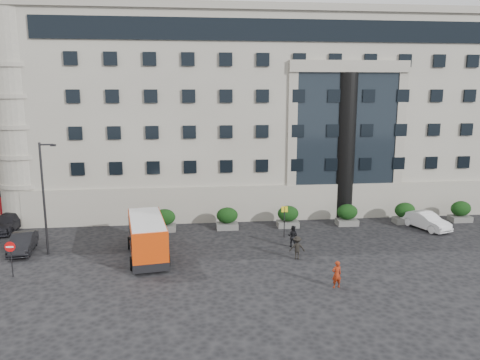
# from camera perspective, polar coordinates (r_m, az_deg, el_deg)

# --- Properties ---
(ground) EXTENTS (120.00, 120.00, 0.00)m
(ground) POSITION_cam_1_polar(r_m,az_deg,el_deg) (32.18, -2.56, -10.05)
(ground) COLOR black
(ground) RESTS_ON ground
(civic_building) EXTENTS (44.00, 24.00, 18.00)m
(civic_building) POSITION_cam_1_polar(r_m,az_deg,el_deg) (52.63, 2.35, 8.20)
(civic_building) COLOR gray
(civic_building) RESTS_ON ground
(entrance_column) EXTENTS (1.80, 1.80, 13.00)m
(entrance_column) POSITION_cam_1_polar(r_m,az_deg,el_deg) (42.90, 12.67, 3.96)
(entrance_column) COLOR black
(entrance_column) RESTS_ON ground
(apartment_far) EXTENTS (13.00, 13.00, 22.00)m
(apartment_far) POSITION_cam_1_polar(r_m,az_deg,el_deg) (72.47, -26.96, 9.38)
(apartment_far) COLOR #7F634A
(apartment_far) RESTS_ON ground
(hedge_a) EXTENTS (1.80, 1.26, 1.84)m
(hedge_a) POSITION_cam_1_polar(r_m,az_deg,el_deg) (39.30, -9.18, -4.84)
(hedge_a) COLOR #545451
(hedge_a) RESTS_ON ground
(hedge_b) EXTENTS (1.80, 1.26, 1.84)m
(hedge_b) POSITION_cam_1_polar(r_m,az_deg,el_deg) (39.36, -1.57, -4.67)
(hedge_b) COLOR #545451
(hedge_b) RESTS_ON ground
(hedge_c) EXTENTS (1.80, 1.26, 1.84)m
(hedge_c) POSITION_cam_1_polar(r_m,az_deg,el_deg) (40.10, 5.87, -4.43)
(hedge_c) COLOR #545451
(hedge_c) RESTS_ON ground
(hedge_d) EXTENTS (1.80, 1.26, 1.84)m
(hedge_d) POSITION_cam_1_polar(r_m,az_deg,el_deg) (41.49, 12.93, -4.13)
(hedge_d) COLOR #545451
(hedge_d) RESTS_ON ground
(hedge_e) EXTENTS (1.80, 1.26, 1.84)m
(hedge_e) POSITION_cam_1_polar(r_m,az_deg,el_deg) (43.46, 19.44, -3.80)
(hedge_e) COLOR #545451
(hedge_e) RESTS_ON ground
(hedge_f) EXTENTS (1.80, 1.26, 1.84)m
(hedge_f) POSITION_cam_1_polar(r_m,az_deg,el_deg) (45.94, 25.30, -3.46)
(hedge_f) COLOR #545451
(hedge_f) RESTS_ON ground
(street_lamp) EXTENTS (1.16, 0.18, 8.00)m
(street_lamp) POSITION_cam_1_polar(r_m,az_deg,el_deg) (35.21, -22.75, -1.64)
(street_lamp) COLOR #262628
(street_lamp) RESTS_ON ground
(bus_stop_sign) EXTENTS (0.50, 0.08, 2.52)m
(bus_stop_sign) POSITION_cam_1_polar(r_m,az_deg,el_deg) (37.07, 5.44, -4.42)
(bus_stop_sign) COLOR #262628
(bus_stop_sign) RESTS_ON ground
(no_entry_sign) EXTENTS (0.64, 0.16, 2.32)m
(no_entry_sign) POSITION_cam_1_polar(r_m,az_deg,el_deg) (32.54, -26.18, -7.88)
(no_entry_sign) COLOR #262628
(no_entry_sign) RESTS_ON ground
(minibus) EXTENTS (3.32, 6.97, 2.80)m
(minibus) POSITION_cam_1_polar(r_m,az_deg,el_deg) (33.28, -11.27, -6.72)
(minibus) COLOR red
(minibus) RESTS_ON ground
(red_truck) EXTENTS (3.02, 5.89, 3.09)m
(red_truck) POSITION_cam_1_polar(r_m,az_deg,el_deg) (48.66, -24.87, -1.87)
(red_truck) COLOR maroon
(red_truck) RESTS_ON ground
(parked_car_b) EXTENTS (1.93, 4.29, 1.37)m
(parked_car_b) POSITION_cam_1_polar(r_m,az_deg,el_deg) (37.43, -24.96, -6.94)
(parked_car_b) COLOR black
(parked_car_b) RESTS_ON ground
(parked_car_c) EXTENTS (2.08, 4.73, 1.35)m
(parked_car_c) POSITION_cam_1_polar(r_m,az_deg,el_deg) (43.50, -26.48, -4.67)
(parked_car_c) COLOR black
(parked_car_c) RESTS_ON ground
(parked_car_d) EXTENTS (2.63, 4.77, 1.26)m
(parked_car_d) POSITION_cam_1_polar(r_m,az_deg,el_deg) (48.22, -17.64, -2.62)
(parked_car_d) COLOR black
(parked_car_d) RESTS_ON ground
(white_taxi) EXTENTS (2.91, 4.59, 1.43)m
(white_taxi) POSITION_cam_1_polar(r_m,az_deg,el_deg) (42.39, 21.73, -4.62)
(white_taxi) COLOR silver
(white_taxi) RESTS_ON ground
(pedestrian_a) EXTENTS (0.66, 0.49, 1.66)m
(pedestrian_a) POSITION_cam_1_polar(r_m,az_deg,el_deg) (28.69, 11.70, -11.19)
(pedestrian_a) COLOR maroon
(pedestrian_a) RESTS_ON ground
(pedestrian_b) EXTENTS (1.00, 0.93, 1.64)m
(pedestrian_b) POSITION_cam_1_polar(r_m,az_deg,el_deg) (35.21, 6.45, -6.82)
(pedestrian_b) COLOR black
(pedestrian_b) RESTS_ON ground
(pedestrian_c) EXTENTS (1.13, 0.75, 1.64)m
(pedestrian_c) POSITION_cam_1_polar(r_m,az_deg,el_deg) (32.80, 6.98, -8.19)
(pedestrian_c) COLOR black
(pedestrian_c) RESTS_ON ground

